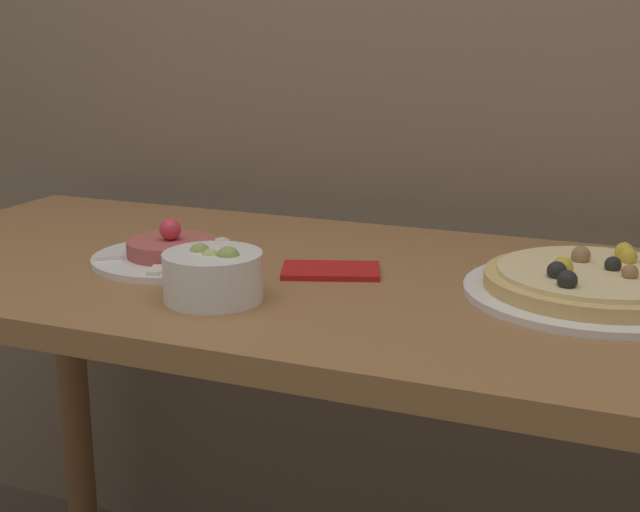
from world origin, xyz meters
The scene contains 5 objects.
dining_table centered at (0.00, 0.32, 0.66)m, with size 1.44×0.64×0.77m.
pizza_plate centered at (0.36, 0.36, 0.79)m, with size 0.34×0.34×0.06m.
tartare_plate centered at (-0.23, 0.29, 0.78)m, with size 0.23×0.23×0.07m.
small_bowl centered at (-0.09, 0.16, 0.80)m, with size 0.13×0.13×0.07m.
napkin centered at (0.01, 0.33, 0.78)m, with size 0.16×0.12×0.01m.
Camera 1 is at (0.45, -0.79, 1.12)m, focal length 50.00 mm.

